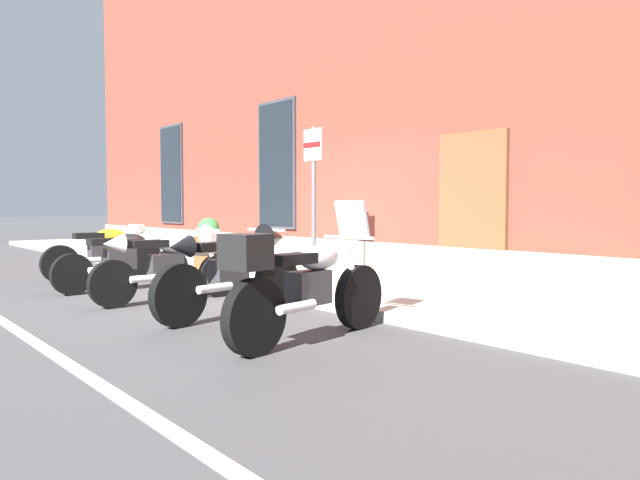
# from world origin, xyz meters

# --- Properties ---
(ground_plane) EXTENTS (140.00, 140.00, 0.00)m
(ground_plane) POSITION_xyz_m (0.00, 0.00, 0.00)
(ground_plane) COLOR #38383A
(sidewalk) EXTENTS (29.26, 2.23, 0.13)m
(sidewalk) POSITION_xyz_m (0.00, 1.12, 0.06)
(sidewalk) COLOR gray
(sidewalk) RESTS_ON ground_plane
(lane_stripe) EXTENTS (29.26, 0.12, 0.01)m
(lane_stripe) POSITION_xyz_m (0.00, -3.20, 0.00)
(lane_stripe) COLOR silver
(lane_stripe) RESTS_ON ground_plane
(brick_pub_facade) EXTENTS (23.26, 6.12, 9.23)m
(brick_pub_facade) POSITION_xyz_m (-0.00, 5.24, 4.61)
(brick_pub_facade) COLOR maroon
(brick_pub_facade) RESTS_ON ground_plane
(motorcycle_yellow_naked) EXTENTS (0.62, 2.14, 0.96)m
(motorcycle_yellow_naked) POSITION_xyz_m (-3.08, -0.91, 0.48)
(motorcycle_yellow_naked) COLOR black
(motorcycle_yellow_naked) RESTS_ON ground_plane
(motorcycle_black_naked) EXTENTS (0.62, 2.15, 0.93)m
(motorcycle_black_naked) POSITION_xyz_m (-1.56, -1.18, 0.47)
(motorcycle_black_naked) COLOR black
(motorcycle_black_naked) RESTS_ON ground_plane
(motorcycle_white_sport) EXTENTS (0.62, 2.14, 1.03)m
(motorcycle_white_sport) POSITION_xyz_m (-0.06, -1.08, 0.56)
(motorcycle_white_sport) COLOR black
(motorcycle_white_sport) RESTS_ON ground_plane
(motorcycle_black_sport) EXTENTS (0.68, 2.15, 1.07)m
(motorcycle_black_sport) POSITION_xyz_m (1.43, -1.02, 0.58)
(motorcycle_black_sport) COLOR black
(motorcycle_black_sport) RESTS_ON ground_plane
(motorcycle_silver_touring) EXTENTS (0.78, 2.16, 1.34)m
(motorcycle_silver_touring) POSITION_xyz_m (2.99, -1.26, 0.56)
(motorcycle_silver_touring) COLOR black
(motorcycle_silver_touring) RESTS_ON ground_plane
(parking_sign) EXTENTS (0.36, 0.07, 2.27)m
(parking_sign) POSITION_xyz_m (0.72, 0.68, 1.60)
(parking_sign) COLOR #4C4C51
(parking_sign) RESTS_ON sidewalk
(barrel_planter) EXTENTS (0.57, 0.57, 0.95)m
(barrel_planter) POSITION_xyz_m (-2.37, 0.71, 0.54)
(barrel_planter) COLOR brown
(barrel_planter) RESTS_ON sidewalk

